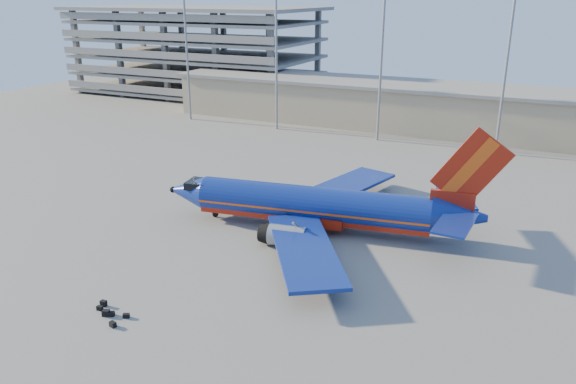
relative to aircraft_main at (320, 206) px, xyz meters
name	(u,v)px	position (x,y,z in m)	size (l,w,h in m)	color
ground	(291,243)	(-1.28, -4.71, -2.69)	(220.00, 220.00, 0.00)	slate
terminal_building	(477,111)	(8.72, 53.29, 1.63)	(122.00, 16.00, 8.50)	gray
parking_garage	(197,47)	(-63.28, 69.34, 9.04)	(62.00, 32.00, 21.40)	slate
light_mast_row	(443,40)	(3.72, 41.29, 14.87)	(101.60, 1.60, 28.65)	gray
aircraft_main	(320,206)	(0.00, 0.00, 0.00)	(36.96, 35.28, 12.58)	navy
luggage_pile	(109,313)	(-8.62, -23.78, -2.47)	(3.47, 2.48, 0.52)	black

